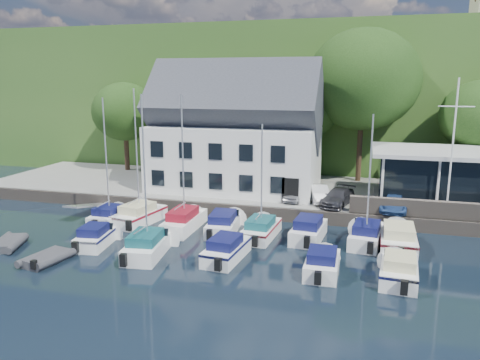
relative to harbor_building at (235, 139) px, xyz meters
The scene contains 33 objects.
ground 18.70m from the harbor_building, 67.01° to the right, with size 180.00×180.00×0.00m, color black.
quay 8.57m from the harbor_building, ahead, with size 60.00×13.00×1.00m, color gray.
quay_face 10.14m from the harbor_building, 38.16° to the right, with size 60.00×0.30×1.00m, color #5F554C.
hillside 46.11m from the harbor_building, 81.25° to the left, with size 160.00×75.00×16.00m, color #325A22.
field_patch 56.60m from the harbor_building, 74.34° to the left, with size 50.00×30.00×0.30m, color #536231.
harbor_building is the anchor object (origin of this frame).
club_pavilion 18.15m from the harbor_building, ahead, with size 13.20×7.20×4.10m, color black, non-canonical shape.
gangway 13.23m from the harbor_building, 141.71° to the right, with size 1.20×6.00×1.40m, color silver, non-canonical shape.
car_silver 7.49m from the harbor_building, 27.23° to the right, with size 1.31×3.26×1.11m, color #B9B9BE.
car_white 8.82m from the harbor_building, 19.34° to the right, with size 1.32×3.78×1.24m, color silver.
car_dgrey 10.39m from the harbor_building, 20.77° to the right, with size 1.71×4.22×1.22m, color #2F2F34.
car_blue 14.19m from the harbor_building, 17.14° to the right, with size 1.39×3.53×1.21m, color navy.
flagpole 17.14m from the harbor_building, 14.62° to the right, with size 2.27×0.20×9.48m, color white, non-canonical shape.
tree_0 14.24m from the harbor_building, 159.29° to the left, with size 6.65×6.65×9.08m, color black, non-canonical shape.
tree_1 8.09m from the harbor_building, 140.00° to the left, with size 7.68×7.68×10.49m, color black, non-canonical shape.
tree_2 7.68m from the harbor_building, 52.01° to the left, with size 7.84×7.84×10.71m, color black, non-canonical shape.
tree_3 12.16m from the harbor_building, 29.98° to the left, with size 10.16×10.16×13.88m, color black, non-canonical shape.
tree_4 20.80m from the harbor_building, 14.54° to the left, with size 6.83×6.83×9.34m, color black, non-canonical shape.
boat_r1_0 11.73m from the harbor_building, 126.11° to the right, with size 1.96×5.09×8.39m, color white, non-canonical shape.
boat_r1_1 9.98m from the harbor_building, 119.24° to the right, with size 2.23×6.30×9.21m, color white, non-canonical shape.
boat_r1_2 9.28m from the harbor_building, 96.92° to the right, with size 1.91×7.00×9.29m, color white, non-canonical shape.
boat_r1_3 10.25m from the harbor_building, 79.12° to the right, with size 1.99×6.28×1.45m, color white, non-canonical shape.
boat_r1_4 10.48m from the harbor_building, 64.58° to the right, with size 1.97×6.07×8.40m, color white, non-canonical shape.
boat_r1_5 12.64m from the harbor_building, 49.97° to the right, with size 1.98×5.77×1.57m, color white, non-canonical shape.
boat_r1_6 14.39m from the harbor_building, 38.45° to the right, with size 1.96×5.79×9.16m, color white, non-canonical shape.
boat_r1_7 16.67m from the harbor_building, 34.73° to the right, with size 2.31×6.66×1.56m, color white, non-canonical shape.
boat_r2_0 15.49m from the harbor_building, 110.88° to the right, with size 1.80×4.78×1.40m, color white, non-canonical shape.
boat_r2_1 14.48m from the harbor_building, 95.42° to the right, with size 2.10×6.26×9.14m, color white, non-canonical shape.
boat_r2_2 14.92m from the harbor_building, 76.18° to the right, with size 1.91×5.68×1.46m, color white, non-canonical shape.
boat_r2_3 17.53m from the harbor_building, 57.81° to the right, with size 1.92×5.00×1.40m, color white, non-canonical shape.
boat_r2_4 19.81m from the harbor_building, 47.66° to the right, with size 2.02×5.36×1.49m, color white, non-canonical shape.
dinghy_0 19.34m from the harbor_building, 123.96° to the right, with size 1.78×2.97×0.69m, color #37373C, non-canonical shape.
dinghy_1 18.88m from the harbor_building, 110.74° to the right, with size 1.81×3.01×0.70m, color #37373C, non-canonical shape.
Camera 1 is at (4.05, -22.01, 10.38)m, focal length 35.00 mm.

